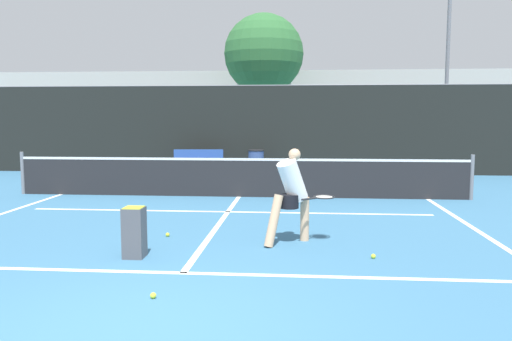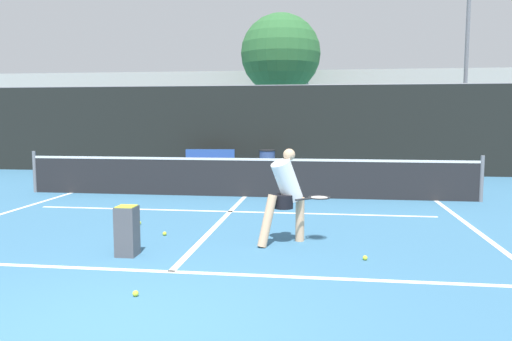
# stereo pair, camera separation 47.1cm
# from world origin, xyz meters

# --- Properties ---
(ground_plane) EXTENTS (100.00, 100.00, 0.00)m
(ground_plane) POSITION_xyz_m (0.00, 0.00, 0.00)
(ground_plane) COLOR teal
(court_baseline_near) EXTENTS (11.00, 0.10, 0.01)m
(court_baseline_near) POSITION_xyz_m (0.00, 1.77, 0.00)
(court_baseline_near) COLOR white
(court_baseline_near) RESTS_ON ground
(court_service_line) EXTENTS (8.25, 0.10, 0.01)m
(court_service_line) POSITION_xyz_m (0.00, 5.82, 0.00)
(court_service_line) COLOR white
(court_service_line) RESTS_ON ground
(court_center_mark) EXTENTS (0.10, 6.01, 0.01)m
(court_center_mark) POSITION_xyz_m (0.00, 4.77, 0.00)
(court_center_mark) COLOR white
(court_center_mark) RESTS_ON ground
(court_sideline_right) EXTENTS (0.10, 7.01, 0.01)m
(court_sideline_right) POSITION_xyz_m (4.51, 4.77, 0.00)
(court_sideline_right) COLOR white
(court_sideline_right) RESTS_ON ground
(net) EXTENTS (11.09, 0.09, 1.07)m
(net) POSITION_xyz_m (0.00, 7.78, 0.51)
(net) COLOR slate
(net) RESTS_ON ground
(fence_back) EXTENTS (24.00, 0.06, 3.03)m
(fence_back) POSITION_xyz_m (0.00, 12.91, 1.51)
(fence_back) COLOR black
(fence_back) RESTS_ON ground
(player_practicing) EXTENTS (1.18, 0.75, 1.47)m
(player_practicing) POSITION_xyz_m (1.34, 3.38, 0.79)
(player_practicing) COLOR #DBAD84
(player_practicing) RESTS_ON ground
(tennis_ball_scattered_0) EXTENTS (0.07, 0.07, 0.07)m
(tennis_ball_scattered_0) POSITION_xyz_m (-1.40, 4.37, 0.03)
(tennis_ball_scattered_0) COLOR #D1E033
(tennis_ball_scattered_0) RESTS_ON ground
(tennis_ball_scattered_1) EXTENTS (0.07, 0.07, 0.07)m
(tennis_ball_scattered_1) POSITION_xyz_m (-0.69, 3.63, 0.03)
(tennis_ball_scattered_1) COLOR #D1E033
(tennis_ball_scattered_1) RESTS_ON ground
(tennis_ball_scattered_4) EXTENTS (0.07, 0.07, 0.07)m
(tennis_ball_scattered_4) POSITION_xyz_m (-0.12, 0.88, 0.03)
(tennis_ball_scattered_4) COLOR #D1E033
(tennis_ball_scattered_4) RESTS_ON ground
(tennis_ball_scattered_5) EXTENTS (0.07, 0.07, 0.07)m
(tennis_ball_scattered_5) POSITION_xyz_m (2.47, 2.62, 0.03)
(tennis_ball_scattered_5) COLOR #D1E033
(tennis_ball_scattered_5) RESTS_ON ground
(ball_hopper) EXTENTS (0.28, 0.28, 0.71)m
(ball_hopper) POSITION_xyz_m (-0.83, 2.41, 0.37)
(ball_hopper) COLOR #4C4C51
(ball_hopper) RESTS_ON ground
(courtside_bench) EXTENTS (1.68, 0.55, 0.86)m
(courtside_bench) POSITION_xyz_m (-1.88, 12.14, 0.47)
(courtside_bench) COLOR #2D519E
(courtside_bench) RESTS_ON ground
(trash_bin) EXTENTS (0.54, 0.54, 0.86)m
(trash_bin) POSITION_xyz_m (0.05, 12.23, 0.43)
(trash_bin) COLOR #384C7F
(trash_bin) RESTS_ON ground
(parked_car) EXTENTS (1.82, 4.27, 1.53)m
(parked_car) POSITION_xyz_m (-0.34, 16.64, 0.65)
(parked_car) COLOR maroon
(parked_car) RESTS_ON ground
(floodlight_mast) EXTENTS (1.10, 0.24, 9.58)m
(floodlight_mast) POSITION_xyz_m (7.85, 18.30, 5.99)
(floodlight_mast) COLOR slate
(floodlight_mast) RESTS_ON ground
(tree_west) EXTENTS (4.13, 4.13, 7.27)m
(tree_west) POSITION_xyz_m (-0.37, 22.17, 5.19)
(tree_west) COLOR brown
(tree_west) RESTS_ON ground
(building_far) EXTENTS (36.00, 2.40, 4.56)m
(building_far) POSITION_xyz_m (0.00, 25.53, 2.28)
(building_far) COLOR #B2ADA3
(building_far) RESTS_ON ground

